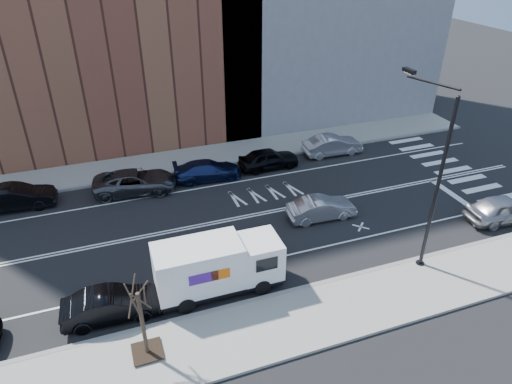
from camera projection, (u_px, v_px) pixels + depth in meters
ground at (245, 217)px, 27.44m from camera, size 120.00×120.00×0.00m
sidewalk_near at (308, 318)px, 20.25m from camera, size 44.00×3.60×0.15m
sidewalk_far at (208, 156)px, 34.57m from camera, size 44.00×3.60×0.15m
curb_near at (292, 291)px, 21.71m from camera, size 44.00×0.25×0.17m
curb_far at (214, 166)px, 33.10m from camera, size 44.00×0.25×0.17m
crosswalk at (460, 175)px, 32.13m from camera, size 3.00×14.00×0.01m
road_markings at (245, 217)px, 27.44m from camera, size 40.00×8.60×0.01m
streetlight at (432, 174)px, 21.32m from camera, size 0.44×4.02×9.34m
street_tree at (144, 330)px, 17.83m from camera, size 1.20×1.20×3.75m
fedex_van at (217, 266)px, 21.21m from camera, size 6.08×2.21×2.77m
far_parked_b at (16, 197)px, 27.94m from camera, size 4.69×1.86×1.52m
far_parked_c at (135, 182)px, 29.70m from camera, size 5.60×3.16×1.48m
far_parked_d at (208, 170)px, 31.25m from camera, size 4.76×2.25×1.34m
far_parked_e at (269, 159)px, 32.67m from camera, size 4.34×1.76×1.47m
far_parked_f at (332, 145)px, 34.67m from camera, size 4.59×1.70×1.50m
driving_sedan at (322, 208)px, 27.01m from camera, size 4.16×1.62×1.35m
near_parked_rear_a at (112, 305)px, 20.04m from camera, size 4.37×1.68×1.42m
near_parked_front at (505, 209)px, 26.73m from camera, size 4.77×2.28×1.57m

